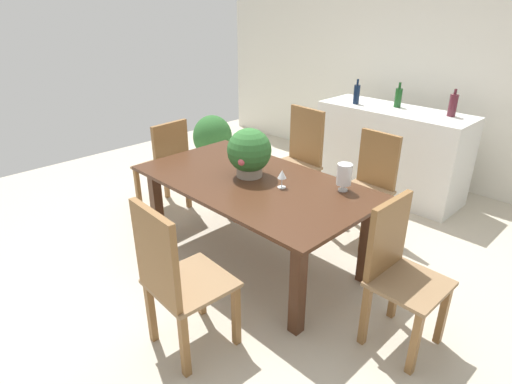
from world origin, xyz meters
The scene contains 17 objects.
ground_plane centered at (0.00, 0.00, 0.00)m, with size 7.04×7.04×0.00m, color #BCB29E.
back_wall centered at (0.00, 2.60, 1.30)m, with size 6.40×0.10×2.60m, color silver.
dining_table centered at (0.00, -0.20, 0.63)m, with size 1.91×1.06×0.73m.
chair_foot_end centered at (1.28, -0.20, 0.54)m, with size 0.42×0.45×0.97m.
chair_far_right centered at (0.43, 0.85, 0.54)m, with size 0.43×0.46×0.98m.
chair_head_end centered at (-1.27, -0.19, 0.54)m, with size 0.47×0.47×0.97m.
chair_near_right centered at (0.43, -1.25, 0.57)m, with size 0.48×0.48×1.03m.
chair_far_left centered at (-0.42, 0.86, 0.58)m, with size 0.51×0.51×1.05m.
flower_centerpiece centered at (-0.09, -0.15, 0.93)m, with size 0.36×0.36×0.40m.
crystal_vase_left centered at (-0.40, 0.10, 0.83)m, with size 0.10×0.10×0.16m.
crystal_vase_center_near centered at (0.61, 0.15, 0.86)m, with size 0.11×0.11×0.21m.
wine_glass centered at (0.25, -0.14, 0.83)m, with size 0.07×0.07×0.14m.
kitchen_counter centered at (0.06, 1.88, 0.48)m, with size 1.63×0.60×0.97m, color silver.
wine_bottle_tall centered at (0.61, 1.99, 1.08)m, with size 0.08×0.08×0.27m.
wine_bottle_amber centered at (-0.37, 1.77, 1.08)m, with size 0.07×0.07×0.27m.
wine_bottle_clear centered at (0.03, 1.96, 1.07)m, with size 0.07×0.07×0.26m.
potted_plant_floor centered at (-2.00, 1.00, 0.37)m, with size 0.51×0.51×0.68m.
Camera 1 is at (2.21, -2.34, 2.04)m, focal length 29.57 mm.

